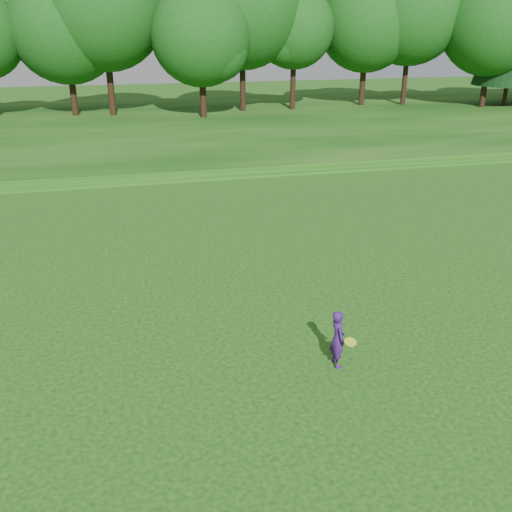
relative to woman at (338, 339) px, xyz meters
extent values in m
plane|color=#0D420C|center=(-3.63, -1.57, -0.71)|extent=(140.00, 140.00, 0.00)
cube|color=#0D420C|center=(-3.63, 32.43, -0.41)|extent=(130.00, 30.00, 0.60)
cube|color=gray|center=(-3.63, 18.43, -0.69)|extent=(130.00, 1.60, 0.04)
imported|color=#3C1769|center=(0.00, 0.00, 0.00)|extent=(0.35, 0.52, 1.43)
cylinder|color=#B3DB22|center=(0.15, -0.39, 0.11)|extent=(0.29, 0.28, 0.10)
camera|label=1|loc=(-4.58, -10.82, 6.86)|focal=40.00mm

